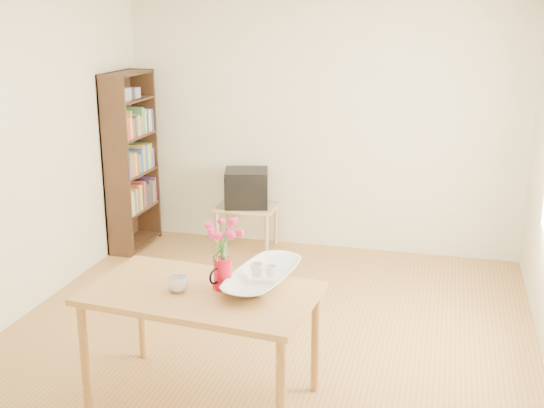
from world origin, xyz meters
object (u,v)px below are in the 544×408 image
(pitcher, at_px, (223,275))
(bowl, at_px, (263,248))
(mug, at_px, (178,284))
(television, at_px, (247,187))
(table, at_px, (201,303))

(pitcher, relative_size, bowl, 0.40)
(pitcher, distance_m, mug, 0.28)
(television, bearing_deg, pitcher, -91.21)
(pitcher, relative_size, television, 0.39)
(table, bearing_deg, television, 106.39)
(mug, xyz_separation_m, television, (-0.41, 2.83, -0.15))
(table, xyz_separation_m, television, (-0.54, 2.78, -0.02))
(table, relative_size, pitcher, 7.31)
(television, bearing_deg, mug, -96.57)
(table, bearing_deg, pitcher, 37.67)
(mug, relative_size, bowl, 0.25)
(table, xyz_separation_m, bowl, (0.34, 0.21, 0.32))
(bowl, bearing_deg, table, -148.07)
(table, height_order, pitcher, pitcher)
(mug, distance_m, television, 2.86)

